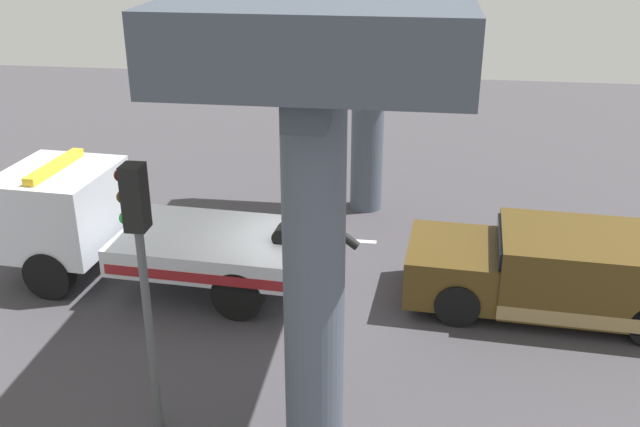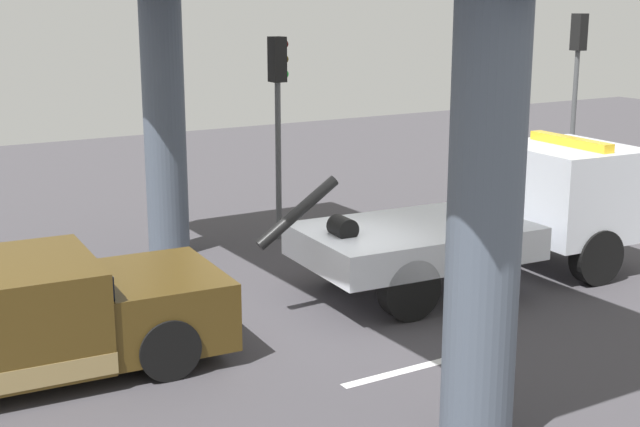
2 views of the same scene
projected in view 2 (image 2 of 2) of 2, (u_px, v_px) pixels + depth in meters
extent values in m
cube|color=#423F44|center=(328.00, 315.00, 14.25)|extent=(60.00, 40.00, 0.10)
cube|color=silver|center=(423.00, 366.00, 12.16)|extent=(2.60, 0.16, 0.01)
cube|color=silver|center=(415.00, 241.00, 14.97)|extent=(3.99, 2.65, 0.55)
cube|color=silver|center=(567.00, 190.00, 16.32)|extent=(2.20, 2.43, 1.65)
cube|color=black|center=(594.00, 168.00, 16.51)|extent=(0.21, 2.21, 0.66)
cube|color=maroon|center=(378.00, 230.00, 16.03)|extent=(3.64, 0.26, 0.20)
cylinder|color=black|center=(298.00, 213.00, 13.82)|extent=(1.42, 0.27, 1.07)
cylinder|color=black|center=(343.00, 228.00, 14.26)|extent=(0.39, 0.47, 0.36)
cube|color=yellow|center=(571.00, 142.00, 16.11)|extent=(0.37, 1.93, 0.16)
cylinder|color=black|center=(519.00, 230.00, 17.36)|extent=(1.02, 0.39, 1.00)
cylinder|color=black|center=(596.00, 257.00, 15.56)|extent=(1.02, 0.39, 1.00)
cylinder|color=black|center=(345.00, 256.00, 15.63)|extent=(1.02, 0.39, 1.00)
cylinder|color=black|center=(409.00, 289.00, 13.83)|extent=(1.02, 0.39, 1.00)
cube|color=#4C3814|center=(157.00, 304.00, 12.50)|extent=(1.86, 2.22, 0.95)
cube|color=black|center=(95.00, 279.00, 12.01)|extent=(0.19, 1.94, 0.59)
cylinder|color=black|center=(129.00, 305.00, 13.33)|extent=(0.86, 0.34, 0.84)
cylinder|color=black|center=(168.00, 348.00, 11.67)|extent=(0.86, 0.34, 0.84)
cylinder|color=#4C5666|center=(164.00, 119.00, 16.99)|extent=(0.80, 0.80, 5.32)
cylinder|color=#4C5666|center=(485.00, 217.00, 9.36)|extent=(0.80, 0.80, 5.32)
cylinder|color=#515456|center=(278.00, 162.00, 18.28)|extent=(0.12, 0.12, 3.27)
cube|color=black|center=(277.00, 59.00, 17.79)|extent=(0.28, 0.32, 0.90)
sphere|color=#360605|center=(284.00, 44.00, 17.80)|extent=(0.18, 0.18, 0.18)
sphere|color=#3A2D06|center=(284.00, 59.00, 17.87)|extent=(0.18, 0.18, 0.18)
sphere|color=green|center=(284.00, 74.00, 17.94)|extent=(0.18, 0.18, 0.18)
cylinder|color=#515456|center=(573.00, 124.00, 22.49)|extent=(0.12, 0.12, 3.66)
cube|color=black|center=(579.00, 32.00, 21.96)|extent=(0.28, 0.32, 0.90)
sphere|color=#360605|center=(585.00, 20.00, 21.97)|extent=(0.18, 0.18, 0.18)
sphere|color=gold|center=(584.00, 32.00, 22.04)|extent=(0.18, 0.18, 0.18)
sphere|color=black|center=(583.00, 44.00, 22.11)|extent=(0.18, 0.18, 0.18)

